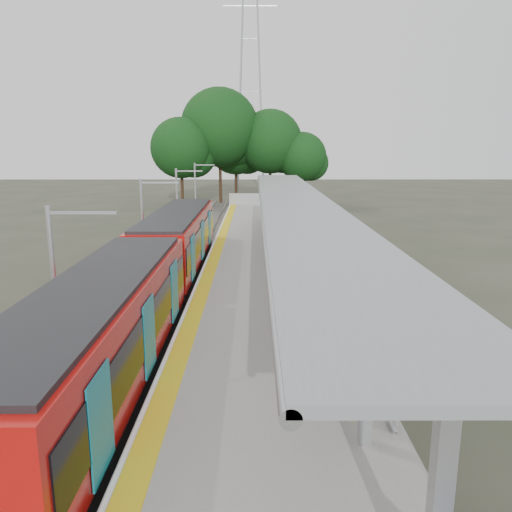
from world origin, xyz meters
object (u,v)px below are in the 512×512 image
at_px(info_pillar_far, 284,224).
at_px(train, 152,273).
at_px(litter_bin, 323,299).
at_px(info_pillar_near, 356,391).
at_px(bench_far, 299,231).
at_px(bench_mid, 336,304).

bearing_deg(info_pillar_far, train, -102.46).
bearing_deg(litter_bin, info_pillar_near, -92.36).
bearing_deg(train, bench_far, 61.51).
height_order(info_pillar_near, info_pillar_far, info_pillar_far).
relative_size(train, info_pillar_near, 17.64).
bearing_deg(info_pillar_near, litter_bin, 95.07).
height_order(bench_mid, info_pillar_far, info_pillar_far).
xyz_separation_m(bench_mid, info_pillar_near, (-0.63, -6.74, 0.12)).
xyz_separation_m(info_pillar_far, litter_bin, (0.58, -16.06, -0.39)).
bearing_deg(bench_far, train, -107.27).
height_order(bench_far, info_pillar_far, info_pillar_far).
bearing_deg(bench_far, litter_bin, -80.01).
distance_m(info_pillar_far, litter_bin, 16.07).
distance_m(train, litter_bin, 7.00).
xyz_separation_m(bench_mid, bench_far, (0.01, 15.70, -0.05)).
height_order(info_pillar_far, litter_bin, info_pillar_far).
height_order(train, bench_far, train).
distance_m(info_pillar_near, info_pillar_far, 23.85).
relative_size(bench_mid, info_pillar_far, 0.86).
bearing_deg(bench_far, info_pillar_near, -80.40).
xyz_separation_m(train, bench_mid, (7.11, -2.59, -0.50)).
height_order(bench_mid, bench_far, bench_mid).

